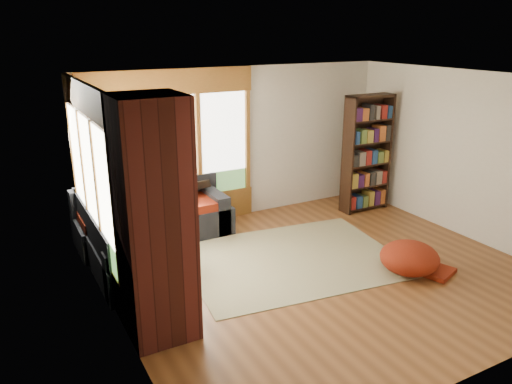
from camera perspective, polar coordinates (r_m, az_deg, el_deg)
name	(u,v)px	position (r m, az deg, el deg)	size (l,w,h in m)	color
floor	(321,270)	(7.04, 7.43, -8.88)	(5.50, 5.50, 0.00)	brown
ceiling	(330,79)	(6.31, 8.41, 12.67)	(5.50, 5.50, 0.00)	white
wall_back	(239,144)	(8.62, -1.96, 5.55)	(5.50, 0.04, 2.60)	silver
wall_front	(492,253)	(4.91, 25.41, -6.30)	(5.50, 0.04, 2.60)	silver
wall_left	(112,217)	(5.47, -16.13, -2.75)	(0.04, 5.00, 2.60)	silver
wall_right	(469,156)	(8.44, 23.19, 3.79)	(0.04, 5.00, 2.60)	silver
windows_back	(173,149)	(8.13, -9.47, 4.90)	(2.82, 0.10, 1.90)	#8F5D24
windows_left	(92,182)	(6.58, -18.28, 1.04)	(0.10, 2.62, 1.90)	#8F5D24
roller_blind	(79,139)	(7.28, -19.62, 5.77)	(0.03, 0.72, 0.90)	#6D8A60
brick_chimney	(155,222)	(5.23, -11.52, -3.36)	(0.70, 0.70, 2.60)	#471914
sectional_sofa	(146,234)	(7.54, -12.51, -4.75)	(2.20, 2.20, 0.80)	black
area_rug	(292,259)	(7.32, 4.10, -7.63)	(3.01, 2.31, 0.01)	beige
bookshelf	(367,154)	(9.17, 12.56, 4.30)	(0.90, 0.30, 2.10)	black
pouf	(410,257)	(7.15, 17.14, -7.13)	(0.80, 0.80, 0.43)	maroon
dog_tan	(148,203)	(7.36, -12.22, -1.25)	(0.96, 0.65, 0.50)	brown
dog_brindle	(157,214)	(6.95, -11.27, -2.51)	(0.87, 0.96, 0.47)	#34271A
throw_pillows	(148,201)	(7.44, -12.24, -1.00)	(1.98, 1.68, 0.45)	black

